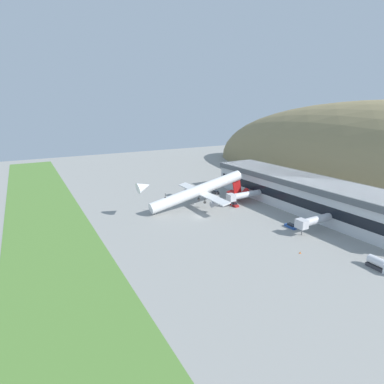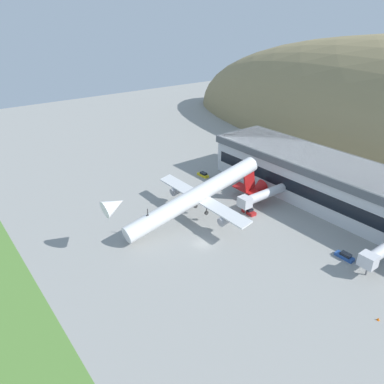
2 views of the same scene
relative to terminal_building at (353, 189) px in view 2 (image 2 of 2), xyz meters
The scene contains 10 objects.
ground_plane 44.89m from the terminal_building, 105.70° to the right, with size 352.92×352.92×0.00m, color gray.
terminal_building is the anchor object (origin of this frame).
jetway_0 25.02m from the terminal_building, 131.06° to the right, with size 3.38×16.79×5.43m.
jetway_1 25.53m from the terminal_building, 44.13° to the right, with size 3.38×14.75×5.43m.
cargo_airplane 42.56m from the terminal_building, 121.69° to the right, with size 34.84×52.11×14.73m.
service_car_0 41.17m from the terminal_building, 151.68° to the right, with size 3.96×2.09×1.57m.
service_car_1 47.61m from the terminal_building, 158.74° to the right, with size 4.50×1.79×1.44m.
service_car_2 24.69m from the terminal_building, 59.67° to the right, with size 4.34×1.65×1.46m.
service_car_3 28.89m from the terminal_building, 124.96° to the right, with size 4.25×2.01×1.62m.
traffic_cone_0 42.63m from the terminal_building, 50.73° to the right, with size 0.52×0.52×0.58m.
Camera 2 is at (58.85, -47.87, 51.07)m, focal length 35.00 mm.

